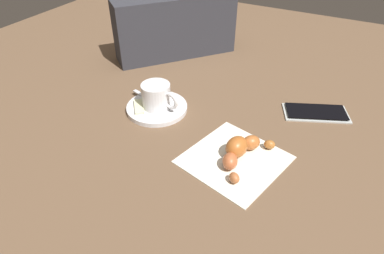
% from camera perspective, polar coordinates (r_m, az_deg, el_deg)
% --- Properties ---
extents(ground_plane, '(1.80, 1.80, 0.00)m').
position_cam_1_polar(ground_plane, '(0.73, 0.17, -0.32)').
color(ground_plane, brown).
extents(saucer, '(0.14, 0.14, 0.01)m').
position_cam_1_polar(saucer, '(0.79, -6.01, 3.29)').
color(saucer, silver).
rests_on(saucer, ground).
extents(espresso_cup, '(0.10, 0.07, 0.06)m').
position_cam_1_polar(espresso_cup, '(0.77, -6.05, 5.35)').
color(espresso_cup, silver).
rests_on(espresso_cup, saucer).
extents(teaspoon, '(0.12, 0.05, 0.01)m').
position_cam_1_polar(teaspoon, '(0.79, -6.11, 4.12)').
color(teaspoon, silver).
rests_on(teaspoon, saucer).
extents(sugar_packet, '(0.05, 0.06, 0.01)m').
position_cam_1_polar(sugar_packet, '(0.79, -8.87, 3.62)').
color(sugar_packet, beige).
rests_on(sugar_packet, saucer).
extents(napkin, '(0.21, 0.21, 0.00)m').
position_cam_1_polar(napkin, '(0.66, 7.27, -5.47)').
color(napkin, silver).
rests_on(napkin, ground).
extents(croissant, '(0.09, 0.14, 0.04)m').
position_cam_1_polar(croissant, '(0.65, 8.19, -3.91)').
color(croissant, '#A7632A').
rests_on(croissant, napkin).
extents(cell_phone, '(0.16, 0.12, 0.01)m').
position_cam_1_polar(cell_phone, '(0.83, 20.44, 2.35)').
color(cell_phone, '#B7BCB8').
rests_on(cell_phone, ground).
extents(laptop_bag, '(0.30, 0.33, 0.18)m').
position_cam_1_polar(laptop_bag, '(1.03, -2.86, 16.78)').
color(laptop_bag, '#303038').
rests_on(laptop_bag, ground).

